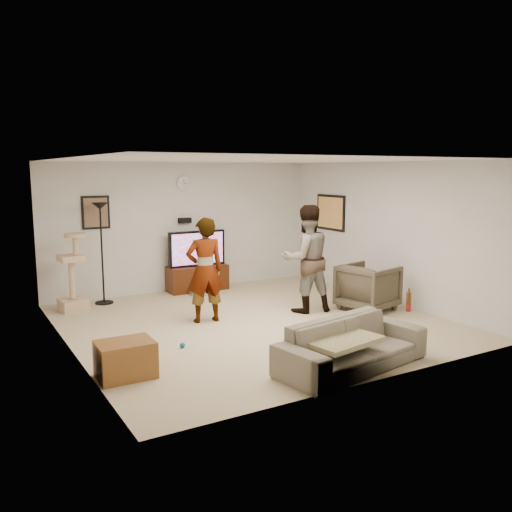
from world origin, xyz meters
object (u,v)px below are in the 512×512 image
cat_tree (72,272)px  side_table (125,359)px  tv (197,248)px  person_right (306,259)px  tv_stand (197,278)px  armchair (368,287)px  sofa (352,345)px  floor_lamp (102,254)px  beer_bottle (409,302)px  person_left (205,270)px

cat_tree → side_table: bearing=-91.9°
tv → cat_tree: cat_tree is taller
cat_tree → person_right: person_right is taller
person_right → tv_stand: bearing=-59.3°
armchair → side_table: bearing=88.5°
person_right → sofa: size_ratio=0.90×
floor_lamp → person_right: (2.80, -2.25, 0.00)m
beer_bottle → armchair: bearing=60.7°
person_left → side_table: 2.48m
armchair → side_table: (-4.45, -0.90, -0.18)m
person_right → sofa: (-1.05, -2.43, -0.61)m
person_right → sofa: person_right is taller
person_right → cat_tree: bearing=-21.3°
sofa → cat_tree: bearing=108.1°
tv_stand → armchair: bearing=-56.3°
person_left → person_right: 1.74m
tv_stand → sofa: 4.81m
floor_lamp → beer_bottle: 5.38m
sofa → floor_lamp: bearing=101.0°
person_left → side_table: (-1.77, -1.64, -0.61)m
side_table → tv: bearing=55.4°
person_left → person_right: person_right is taller
cat_tree → sofa: (2.32, -4.44, -0.37)m
side_table → armchair: bearing=11.4°
cat_tree → person_right: 3.94m
beer_bottle → side_table: 3.55m
tv_stand → cat_tree: cat_tree is taller
tv_stand → floor_lamp: floor_lamp is taller
cat_tree → person_left: (1.66, -1.73, 0.16)m
cat_tree → person_left: person_left is taller
floor_lamp → armchair: size_ratio=2.08×
armchair → person_left: bearing=61.8°
armchair → tv_stand: bearing=20.9°
person_left → armchair: (2.69, -0.74, -0.43)m
person_left → sofa: person_left is taller
person_right → side_table: person_right is taller
person_right → armchair: (0.97, -0.45, -0.50)m
floor_lamp → cat_tree: floor_lamp is taller
tv_stand → sofa: sofa is taller
floor_lamp → armchair: bearing=-35.7°
cat_tree → person_left: 2.40m
person_left → side_table: size_ratio=2.58×
tv → cat_tree: (-2.46, -0.36, -0.18)m
person_right → side_table: bearing=30.7°
armchair → side_table: 4.55m
floor_lamp → armchair: 4.66m
tv → person_left: bearing=-110.9°
floor_lamp → side_table: floor_lamp is taller
tv → floor_lamp: size_ratio=0.65×
cat_tree → side_table: 3.40m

